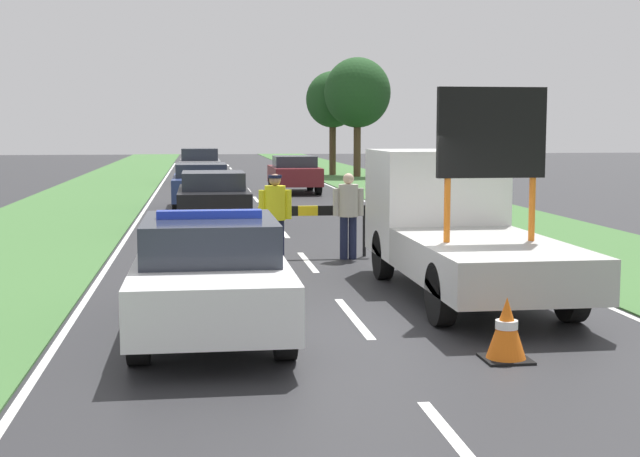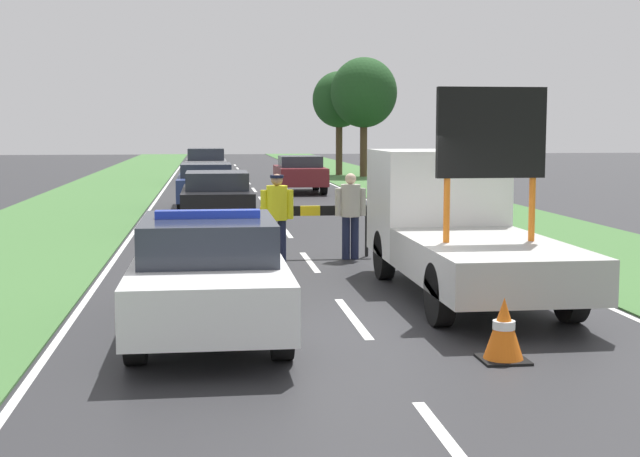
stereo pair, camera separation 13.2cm
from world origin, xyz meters
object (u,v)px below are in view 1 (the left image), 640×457
(pedestrian_civilian, at_px, (348,209))
(queued_car_hatch_blue, at_px, (201,185))
(police_officer, at_px, (275,211))
(road_barrier, at_px, (318,215))
(traffic_cone_near_police, at_px, (507,329))
(traffic_cone_centre_front, at_px, (240,244))
(roadside_tree_near_left, at_px, (333,100))
(queued_car_suv_grey, at_px, (200,165))
(queued_car_wagon_maroon, at_px, (294,173))
(traffic_cone_near_truck, at_px, (238,252))
(roadside_tree_near_right, at_px, (357,93))
(work_truck, at_px, (453,223))
(police_car, at_px, (210,273))
(queued_car_sedan_black, at_px, (213,199))

(pedestrian_civilian, distance_m, queued_car_hatch_blue, 11.95)
(police_officer, relative_size, pedestrian_civilian, 1.02)
(road_barrier, xyz_separation_m, police_officer, (-0.94, -0.95, 0.18))
(traffic_cone_near_police, bearing_deg, traffic_cone_centre_front, 106.56)
(traffic_cone_near_police, bearing_deg, roadside_tree_near_left, 84.21)
(road_barrier, bearing_deg, queued_car_suv_grey, 95.50)
(queued_car_wagon_maroon, xyz_separation_m, queued_car_suv_grey, (-3.80, 7.06, 0.07))
(police_officer, relative_size, traffic_cone_near_truck, 2.52)
(roadside_tree_near_right, bearing_deg, work_truck, -97.53)
(traffic_cone_near_police, relative_size, roadside_tree_near_left, 0.13)
(work_truck, relative_size, roadside_tree_near_right, 0.93)
(queued_car_suv_grey, bearing_deg, work_truck, 97.74)
(pedestrian_civilian, relative_size, queued_car_suv_grey, 0.38)
(queued_car_suv_grey, bearing_deg, traffic_cone_centre_front, 91.73)
(traffic_cone_near_police, bearing_deg, roadside_tree_near_right, 82.37)
(police_officer, bearing_deg, roadside_tree_near_left, -93.33)
(traffic_cone_near_truck, xyz_separation_m, roadside_tree_near_left, (6.74, 32.97, 3.82))
(police_car, bearing_deg, traffic_cone_centre_front, 79.48)
(roadside_tree_near_right, bearing_deg, queued_car_hatch_blue, -114.62)
(queued_car_suv_grey, bearing_deg, queued_car_sedan_black, 90.85)
(police_officer, height_order, roadside_tree_near_right, roadside_tree_near_right)
(work_truck, distance_m, traffic_cone_centre_front, 5.41)
(traffic_cone_centre_front, height_order, queued_car_suv_grey, queued_car_suv_grey)
(road_barrier, relative_size, pedestrian_civilian, 1.40)
(road_barrier, xyz_separation_m, queued_car_wagon_maroon, (1.50, 18.34, -0.07))
(road_barrier, height_order, police_officer, police_officer)
(police_car, relative_size, road_barrier, 2.05)
(police_car, relative_size, queued_car_suv_grey, 1.09)
(road_barrier, distance_m, police_officer, 1.35)
(pedestrian_civilian, bearing_deg, work_truck, -88.59)
(work_truck, bearing_deg, queued_car_wagon_maroon, -88.95)
(queued_car_suv_grey, distance_m, roadside_tree_near_left, 10.10)
(work_truck, relative_size, pedestrian_civilian, 3.45)
(traffic_cone_near_truck, distance_m, queued_car_hatch_blue, 12.77)
(road_barrier, xyz_separation_m, traffic_cone_near_police, (1.03, -8.32, -0.50))
(queued_car_sedan_black, relative_size, roadside_tree_near_right, 0.65)
(road_barrier, relative_size, traffic_cone_centre_front, 4.70)
(traffic_cone_near_police, relative_size, traffic_cone_centre_front, 1.41)
(traffic_cone_centre_front, xyz_separation_m, queued_car_sedan_black, (-0.46, 4.84, 0.54))
(queued_car_wagon_maroon, height_order, roadside_tree_near_left, roadside_tree_near_left)
(traffic_cone_near_police, xyz_separation_m, queued_car_hatch_blue, (-3.31, 19.57, 0.43))
(queued_car_sedan_black, bearing_deg, roadside_tree_near_right, -108.40)
(police_car, relative_size, queued_car_wagon_maroon, 1.18)
(traffic_cone_near_police, height_order, traffic_cone_near_truck, traffic_cone_near_police)
(roadside_tree_near_right, bearing_deg, police_car, -103.06)
(work_truck, xyz_separation_m, queued_car_suv_grey, (-3.99, 29.33, -0.24))
(queued_car_sedan_black, height_order, queued_car_hatch_blue, queued_car_sedan_black)
(police_car, distance_m, work_truck, 4.68)
(roadside_tree_near_left, bearing_deg, traffic_cone_centre_front, -101.98)
(police_car, height_order, pedestrian_civilian, pedestrian_civilian)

